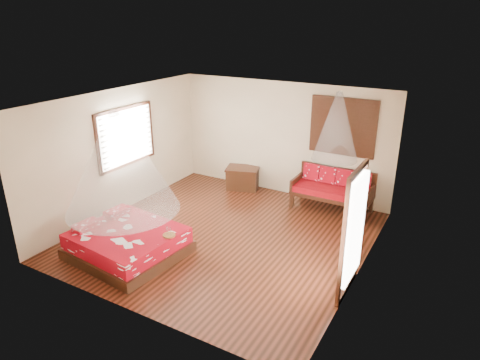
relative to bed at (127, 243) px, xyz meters
name	(u,v)px	position (x,y,z in m)	size (l,w,h in m)	color
room	(224,172)	(1.23, 1.52, 1.15)	(5.54, 5.54, 2.84)	black
bed	(127,243)	(0.00, 0.00, 0.00)	(2.07, 1.91, 0.63)	black
daybed	(333,188)	(2.72, 3.91, 0.27)	(1.81, 0.80, 0.95)	black
storage_chest	(243,178)	(0.27, 3.97, 0.04)	(0.97, 0.83, 0.57)	black
shutter_panel	(343,127)	(2.72, 4.24, 1.65)	(1.52, 0.06, 1.32)	black
window_left	(126,137)	(-1.48, 1.72, 1.45)	(0.10, 1.74, 1.34)	black
glazed_door	(352,233)	(3.94, 0.92, 0.82)	(0.08, 1.02, 2.16)	black
wine_tray	(169,233)	(0.82, 0.24, 0.30)	(0.23, 0.23, 0.19)	brown
mosquito_net_main	(119,163)	(0.01, 0.00, 1.60)	(2.04, 2.04, 1.80)	white
mosquito_net_daybed	(337,127)	(2.72, 3.77, 1.75)	(1.01, 1.01, 1.50)	white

